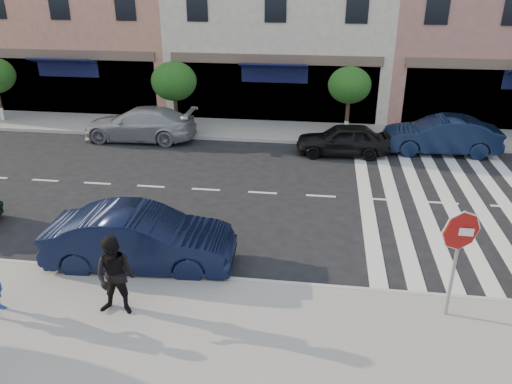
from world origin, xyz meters
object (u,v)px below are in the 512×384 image
walker (116,277)px  car_far_right (441,135)px  car_near_mid (141,239)px  stop_sign (459,241)px  car_far_left (140,124)px  car_far_mid (343,140)px

walker → car_far_right: bearing=52.5°
walker → car_near_mid: walker is taller
stop_sign → car_far_right: (1.98, 11.32, -1.21)m
car_near_mid → car_far_right: size_ratio=1.02×
walker → stop_sign: bearing=6.3°
walker → car_far_right: size_ratio=0.40×
stop_sign → car_far_left: stop_sign is taller
car_far_left → car_far_right: 12.98m
car_far_left → car_far_right: bearing=89.8°
walker → car_far_left: (-3.93, 12.22, -0.35)m
walker → car_far_left: walker is taller
car_far_mid → car_far_left: bearing=-98.4°
stop_sign → car_far_left: (-11.00, 11.32, -1.25)m
stop_sign → car_far_left: bearing=135.3°
car_near_mid → car_far_left: 10.75m
walker → car_near_mid: bearing=95.5°
car_far_right → car_far_mid: bearing=-80.3°
stop_sign → car_far_mid: stop_sign is taller
stop_sign → car_near_mid: size_ratio=0.53×
stop_sign → car_near_mid: 7.51m
car_far_mid → car_far_right: car_far_right is taller
car_near_mid → car_far_mid: (5.28, 9.33, -0.14)m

